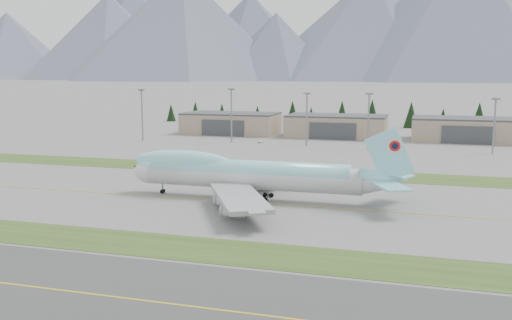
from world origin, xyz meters
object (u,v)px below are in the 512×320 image
(boeing_747_freighter, at_px, (249,174))
(hangar_right, at_px, (466,129))
(service_vehicle_a, at_px, (260,143))
(hangar_left, at_px, (231,123))
(hangar_center, at_px, (337,126))
(service_vehicle_b, at_px, (390,147))

(boeing_747_freighter, bearing_deg, hangar_right, 67.33)
(hangar_right, bearing_deg, service_vehicle_a, -158.89)
(hangar_left, xyz_separation_m, hangar_right, (115.00, 0.00, 0.00))
(hangar_center, distance_m, service_vehicle_a, 45.49)
(boeing_747_freighter, distance_m, hangar_left, 155.68)
(hangar_right, distance_m, service_vehicle_a, 95.79)
(boeing_747_freighter, relative_size, service_vehicle_a, 18.27)
(hangar_left, xyz_separation_m, service_vehicle_a, (25.77, -34.44, -5.39))
(hangar_left, distance_m, hangar_right, 115.00)
(boeing_747_freighter, bearing_deg, hangar_left, 110.38)
(boeing_747_freighter, xyz_separation_m, service_vehicle_b, (27.87, 114.43, -6.31))
(hangar_right, relative_size, service_vehicle_b, 12.43)
(boeing_747_freighter, xyz_separation_m, hangar_left, (-54.75, 145.73, -0.92))
(hangar_center, distance_m, service_vehicle_b, 42.09)
(hangar_right, relative_size, service_vehicle_a, 12.19)
(hangar_right, bearing_deg, service_vehicle_b, -135.97)
(boeing_747_freighter, xyz_separation_m, service_vehicle_a, (-28.98, 111.29, -6.31))
(hangar_center, xyz_separation_m, service_vehicle_b, (27.62, -31.30, -5.39))
(hangar_right, xyz_separation_m, service_vehicle_a, (-89.23, -34.44, -5.39))
(service_vehicle_b, bearing_deg, hangar_center, 29.40)
(hangar_left, relative_size, hangar_right, 1.00)
(hangar_right, bearing_deg, hangar_left, 180.00)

